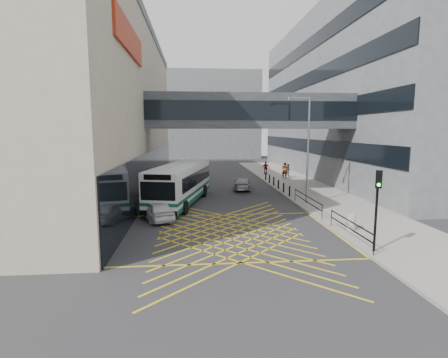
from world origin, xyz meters
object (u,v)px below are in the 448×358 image
object	(u,v)px
car_white	(157,210)
car_dark	(184,192)
bus	(181,183)
pedestrian_b	(288,171)
traffic_light	(377,199)
litter_bin	(351,222)
street_lamp	(306,144)
pedestrian_a	(285,171)
pedestrian_c	(266,168)
car_silver	(242,183)

from	to	relation	value
car_white	car_dark	world-z (taller)	car_dark
bus	pedestrian_b	xyz separation A→B (m)	(12.55, 13.50, -0.73)
bus	traffic_light	distance (m)	15.92
litter_bin	street_lamp	bearing A→B (deg)	92.37
litter_bin	pedestrian_a	world-z (taller)	pedestrian_a
car_dark	pedestrian_a	distance (m)	16.20
traffic_light	pedestrian_b	world-z (taller)	traffic_light
bus	pedestrian_b	distance (m)	18.45
pedestrian_c	car_silver	bearing A→B (deg)	89.26
traffic_light	pedestrian_a	bearing A→B (deg)	105.89
bus	litter_bin	world-z (taller)	bus
car_white	pedestrian_a	world-z (taller)	pedestrian_a
car_dark	car_silver	bearing A→B (deg)	-119.70
pedestrian_a	pedestrian_c	xyz separation A→B (m)	(-1.33, 4.39, -0.13)
car_white	pedestrian_b	distance (m)	23.30
car_dark	street_lamp	world-z (taller)	street_lamp
litter_bin	car_dark	bearing A→B (deg)	133.94
car_silver	litter_bin	size ratio (longest dim) A/B	4.53
car_dark	litter_bin	distance (m)	14.14
pedestrian_c	litter_bin	bearing A→B (deg)	111.49
street_lamp	pedestrian_c	xyz separation A→B (m)	(0.77, 18.35, -3.83)
pedestrian_a	car_dark	bearing A→B (deg)	48.27
pedestrian_b	bus	bearing A→B (deg)	-136.27
bus	pedestrian_b	bearing A→B (deg)	60.40
car_white	pedestrian_c	distance (m)	24.93
car_silver	street_lamp	size ratio (longest dim) A/B	0.50
car_silver	pedestrian_c	distance (m)	11.66
car_white	litter_bin	world-z (taller)	car_white
car_white	car_dark	distance (m)	6.41
traffic_light	pedestrian_c	bearing A→B (deg)	109.23
car_white	car_silver	distance (m)	13.36
bus	litter_bin	distance (m)	13.56
litter_bin	pedestrian_b	world-z (taller)	pedestrian_b
pedestrian_b	litter_bin	bearing A→B (deg)	-99.80
bus	car_white	size ratio (longest dim) A/B	2.74
traffic_light	street_lamp	size ratio (longest dim) A/B	0.48
bus	pedestrian_a	xyz separation A→B (m)	(11.78, 12.39, -0.56)
pedestrian_a	bus	bearing A→B (deg)	50.42
bus	traffic_light	size ratio (longest dim) A/B	2.95
car_white	pedestrian_c	bearing A→B (deg)	-140.24
traffic_light	bus	bearing A→B (deg)	147.71
pedestrian_a	pedestrian_b	distance (m)	1.36
car_silver	pedestrian_a	bearing A→B (deg)	-124.51
bus	car_white	world-z (taller)	bus
car_white	pedestrian_b	world-z (taller)	pedestrian_b
bus	car_dark	xyz separation A→B (m)	(0.19, 1.08, -0.99)
bus	car_silver	size ratio (longest dim) A/B	2.80
car_dark	pedestrian_a	size ratio (longest dim) A/B	2.31
car_silver	pedestrian_a	world-z (taller)	pedestrian_a
pedestrian_b	pedestrian_c	xyz separation A→B (m)	(-2.10, 3.28, 0.03)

